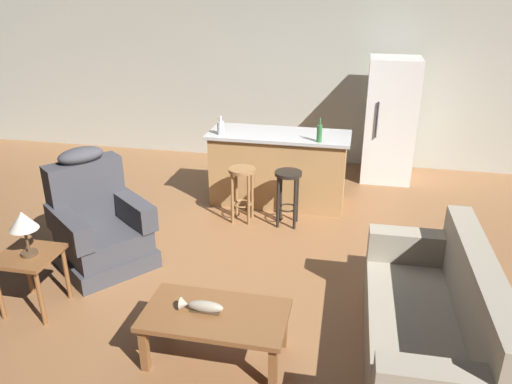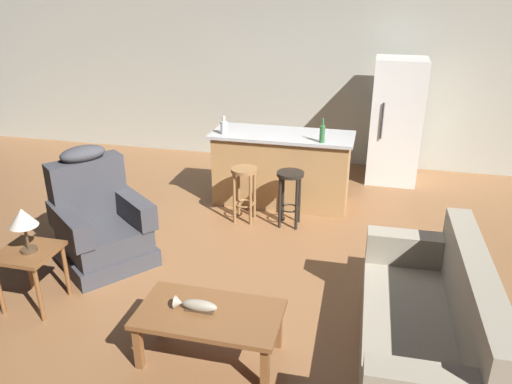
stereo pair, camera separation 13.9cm
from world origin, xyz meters
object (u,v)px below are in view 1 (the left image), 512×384
object	(u,v)px
coffee_table	(215,319)
bottle_short_amber	(221,127)
table_lamp	(23,223)
bottle_tall_green	(319,133)
recliner_near_lamp	(99,225)
bar_stool_left	(242,185)
bar_stool_right	(288,188)
end_table	(30,263)
fish_figurine	(201,306)
refrigerator	(390,120)
couch	(434,328)
kitchen_island	(278,168)

from	to	relation	value
coffee_table	bottle_short_amber	bearing A→B (deg)	104.46
coffee_table	table_lamp	distance (m)	1.83
table_lamp	bottle_short_amber	world-z (taller)	bottle_short_amber
bottle_tall_green	bottle_short_amber	size ratio (longest dim) A/B	1.25
recliner_near_lamp	bottle_tall_green	size ratio (longest dim) A/B	4.12
bar_stool_left	bar_stool_right	distance (m)	0.56
end_table	recliner_near_lamp	bearing A→B (deg)	77.96
fish_figurine	recliner_near_lamp	bearing A→B (deg)	141.89
refrigerator	fish_figurine	bearing A→B (deg)	-109.45
recliner_near_lamp	end_table	distance (m)	0.89
coffee_table	bar_stool_right	bearing A→B (deg)	85.34
couch	bar_stool_left	bearing A→B (deg)	-48.39
coffee_table	fish_figurine	xyz separation A→B (m)	(-0.11, 0.00, 0.10)
fish_figurine	recliner_near_lamp	size ratio (longest dim) A/B	0.28
bar_stool_right	bottle_tall_green	world-z (taller)	bottle_tall_green
recliner_near_lamp	kitchen_island	bearing A→B (deg)	88.82
bar_stool_right	bottle_short_amber	xyz separation A→B (m)	(-0.93, 0.43, 0.57)
table_lamp	bar_stool_right	distance (m)	2.90
coffee_table	table_lamp	xyz separation A→B (m)	(-1.73, 0.27, 0.50)
recliner_near_lamp	bar_stool_left	world-z (taller)	recliner_near_lamp
refrigerator	kitchen_island	bearing A→B (deg)	-139.62
bottle_short_amber	bottle_tall_green	bearing A→B (deg)	-2.84
refrigerator	table_lamp	bearing A→B (deg)	-128.23
coffee_table	bottle_tall_green	world-z (taller)	bottle_tall_green
refrigerator	bottle_tall_green	world-z (taller)	refrigerator
kitchen_island	bar_stool_right	xyz separation A→B (m)	(0.22, -0.63, -0.01)
couch	bottle_tall_green	xyz separation A→B (m)	(-1.12, 2.52, 0.72)
coffee_table	bar_stool_left	bearing A→B (deg)	98.50
recliner_near_lamp	bar_stool_left	bearing A→B (deg)	84.14
table_lamp	refrigerator	bearing A→B (deg)	51.77
couch	table_lamp	distance (m)	3.40
coffee_table	bottle_tall_green	distance (m)	2.91
end_table	table_lamp	bearing A→B (deg)	-23.71
table_lamp	kitchen_island	xyz separation A→B (m)	(1.71, 2.76, -0.39)
bottle_tall_green	bar_stool_right	bearing A→B (deg)	-129.40
recliner_near_lamp	end_table	world-z (taller)	recliner_near_lamp
bottle_tall_green	refrigerator	bearing A→B (deg)	58.75
refrigerator	couch	bearing A→B (deg)	-86.59
bar_stool_left	refrigerator	size ratio (longest dim) A/B	0.39
coffee_table	end_table	distance (m)	1.79
fish_figurine	refrigerator	distance (m)	4.51
fish_figurine	couch	bearing A→B (deg)	8.53
end_table	table_lamp	distance (m)	0.41
bottle_short_amber	kitchen_island	bearing A→B (deg)	15.44
end_table	kitchen_island	xyz separation A→B (m)	(1.74, 2.75, 0.02)
recliner_near_lamp	table_lamp	bearing A→B (deg)	-61.75
couch	bottle_tall_green	bearing A→B (deg)	-67.15
fish_figurine	bar_stool_right	bearing A→B (deg)	82.79
recliner_near_lamp	end_table	bearing A→B (deg)	-63.69
end_table	bottle_tall_green	size ratio (longest dim) A/B	1.92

